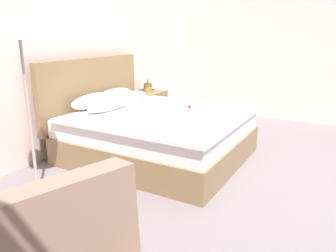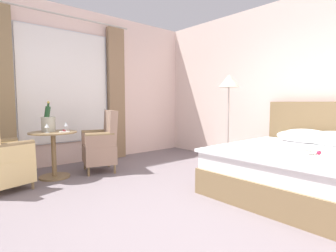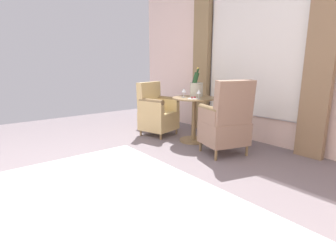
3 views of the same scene
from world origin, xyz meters
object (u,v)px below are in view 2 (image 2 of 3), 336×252
object	(u,v)px
floor_lamp_brass	(229,89)
side_table_round	(54,151)
armchair_facing_bed	(2,162)
champagne_bucket	(48,122)
wine_glass_near_bucket	(47,126)
bed	(300,166)
snack_plate	(64,131)
wine_glass_near_edge	(66,125)
armchair_by_window	(102,145)

from	to	relation	value
floor_lamp_brass	side_table_round	distance (m)	3.10
side_table_round	armchair_facing_bed	distance (m)	0.75
champagne_bucket	wine_glass_near_bucket	bearing A→B (deg)	-22.25
wine_glass_near_bucket	side_table_round	bearing A→B (deg)	134.48
bed	floor_lamp_brass	distance (m)	1.83
floor_lamp_brass	snack_plate	xyz separation A→B (m)	(-1.21, -2.49, -0.68)
floor_lamp_brass	wine_glass_near_edge	xyz separation A→B (m)	(-1.28, -2.43, -0.59)
armchair_facing_bed	side_table_round	bearing A→B (deg)	106.44
side_table_round	champagne_bucket	world-z (taller)	champagne_bucket
floor_lamp_brass	armchair_by_window	bearing A→B (deg)	-123.73
wine_glass_near_bucket	wine_glass_near_edge	distance (m)	0.29
wine_glass_near_edge	floor_lamp_brass	bearing A→B (deg)	62.24
floor_lamp_brass	wine_glass_near_edge	bearing A→B (deg)	-117.76
armchair_facing_bed	snack_plate	bearing A→B (deg)	94.25
bed	floor_lamp_brass	bearing A→B (deg)	164.91
side_table_round	snack_plate	size ratio (longest dim) A/B	4.58
floor_lamp_brass	champagne_bucket	size ratio (longest dim) A/B	3.53
wine_glass_near_bucket	bed	bearing A→B (deg)	41.33
wine_glass_near_bucket	armchair_by_window	world-z (taller)	armchair_by_window
wine_glass_near_bucket	wine_glass_near_edge	size ratio (longest dim) A/B	0.95
champagne_bucket	wine_glass_near_bucket	world-z (taller)	champagne_bucket
wine_glass_near_bucket	armchair_by_window	bearing A→B (deg)	89.99
side_table_round	armchair_facing_bed	bearing A→B (deg)	-73.56
snack_plate	armchair_by_window	distance (m)	0.69
bed	wine_glass_near_bucket	bearing A→B (deg)	-138.67
armchair_by_window	snack_plate	bearing A→B (deg)	-87.12
side_table_round	champagne_bucket	size ratio (longest dim) A/B	1.53
bed	side_table_round	world-z (taller)	bed
wine_glass_near_edge	armchair_by_window	size ratio (longest dim) A/B	0.14
floor_lamp_brass	champagne_bucket	bearing A→B (deg)	-118.47
bed	snack_plate	distance (m)	3.39
bed	armchair_facing_bed	world-z (taller)	bed
floor_lamp_brass	armchair_by_window	world-z (taller)	floor_lamp_brass
side_table_round	snack_plate	world-z (taller)	snack_plate
bed	armchair_by_window	xyz separation A→B (m)	(-2.66, -1.47, 0.13)
bed	side_table_round	distance (m)	3.56
champagne_bucket	snack_plate	distance (m)	0.31
armchair_facing_bed	champagne_bucket	bearing A→B (deg)	113.07
champagne_bucket	armchair_by_window	xyz separation A→B (m)	(0.20, 0.79, -0.41)
bed	snack_plate	size ratio (longest dim) A/B	13.12
wine_glass_near_bucket	snack_plate	size ratio (longest dim) A/B	0.88
bed	armchair_facing_bed	distance (m)	3.90
wine_glass_near_bucket	wine_glass_near_edge	world-z (taller)	wine_glass_near_edge
champagne_bucket	wine_glass_near_edge	world-z (taller)	champagne_bucket
champagne_bucket	armchair_facing_bed	bearing A→B (deg)	-66.93
side_table_round	wine_glass_near_bucket	world-z (taller)	wine_glass_near_bucket
armchair_facing_bed	bed	bearing A→B (deg)	48.87
floor_lamp_brass	wine_glass_near_edge	world-z (taller)	floor_lamp_brass
side_table_round	snack_plate	xyz separation A→B (m)	(0.15, 0.12, 0.30)
snack_plate	bed	bearing A→B (deg)	38.63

